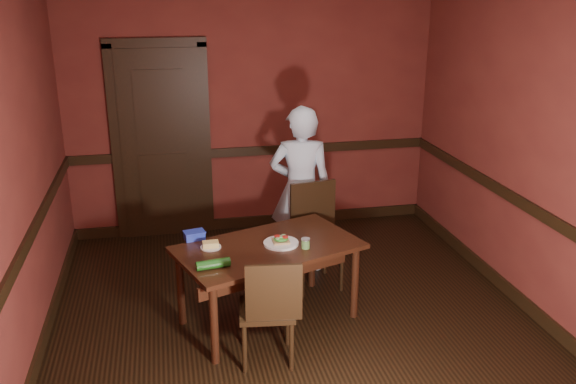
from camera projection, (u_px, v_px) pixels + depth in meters
name	position (u px, v px, depth m)	size (l,w,h in m)	color
floor	(297.00, 326.00, 5.01)	(4.00, 4.50, 0.01)	black
wall_back	(253.00, 111.00, 6.66)	(4.00, 0.02, 2.70)	maroon
wall_front	(417.00, 324.00, 2.49)	(4.00, 0.02, 2.70)	maroon
wall_left	(14.00, 186.00, 4.19)	(0.02, 4.50, 2.70)	maroon
wall_right	(537.00, 155.00, 4.96)	(0.02, 4.50, 2.70)	maroon
dado_back	(254.00, 151.00, 6.79)	(4.00, 0.03, 0.10)	black
dado_left	(26.00, 246.00, 4.34)	(0.03, 4.50, 0.10)	black
dado_right	(528.00, 207.00, 5.10)	(0.03, 4.50, 0.10)	black
baseboard_back	(255.00, 221.00, 7.06)	(4.00, 0.03, 0.12)	black
baseboard_left	(41.00, 347.00, 4.61)	(0.03, 4.50, 0.12)	black
baseboard_right	(516.00, 296.00, 5.38)	(0.03, 4.50, 0.12)	black
door	(161.00, 139.00, 6.52)	(1.05, 0.07, 2.20)	black
dining_table	(269.00, 283.00, 5.00)	(1.44, 0.81, 0.68)	black
chair_far	(315.00, 238.00, 5.55)	(0.44, 0.44, 0.95)	black
chair_near	(267.00, 307.00, 4.45)	(0.40, 0.40, 0.85)	black
person	(301.00, 190.00, 5.80)	(0.59, 0.39, 1.62)	silver
sandwich_plate	(281.00, 242.00, 4.91)	(0.28, 0.28, 0.07)	white
sauce_jar	(306.00, 243.00, 4.84)	(0.07, 0.07, 0.08)	#51803E
cheese_saucer	(211.00, 245.00, 4.85)	(0.17, 0.17, 0.05)	white
food_tub	(194.00, 235.00, 5.01)	(0.19, 0.15, 0.07)	blue
wrapped_veg	(213.00, 264.00, 4.49)	(0.07, 0.07, 0.25)	#144510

